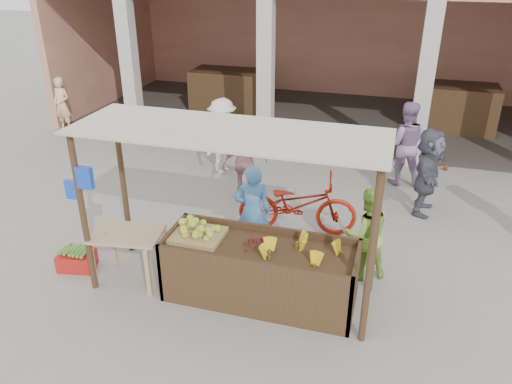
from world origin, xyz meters
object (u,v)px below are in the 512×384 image
(side_table, at_px, (128,241))
(vendor_blue, at_px, (252,209))
(red_crate, at_px, (77,260))
(vendor_green, at_px, (366,231))
(fruit_stall, at_px, (260,273))
(motorcycle, at_px, (297,203))

(side_table, bearing_deg, vendor_blue, 28.26)
(red_crate, bearing_deg, vendor_green, 3.33)
(fruit_stall, distance_m, vendor_blue, 1.17)
(motorcycle, bearing_deg, red_crate, 115.08)
(fruit_stall, xyz_separation_m, motorcycle, (0.10, 1.92, 0.15))
(vendor_blue, bearing_deg, vendor_green, 160.40)
(red_crate, distance_m, vendor_blue, 2.79)
(side_table, height_order, motorcycle, motorcycle)
(side_table, relative_size, vendor_blue, 0.64)
(vendor_blue, bearing_deg, motorcycle, -137.26)
(fruit_stall, height_order, red_crate, fruit_stall)
(fruit_stall, xyz_separation_m, red_crate, (-2.87, -0.10, -0.27))
(red_crate, height_order, vendor_green, vendor_green)
(red_crate, relative_size, motorcycle, 0.25)
(vendor_green, bearing_deg, side_table, -6.45)
(fruit_stall, height_order, vendor_green, vendor_green)
(fruit_stall, height_order, side_table, fruit_stall)
(fruit_stall, distance_m, red_crate, 2.89)
(fruit_stall, xyz_separation_m, side_table, (-1.93, -0.12, 0.25))
(vendor_blue, relative_size, vendor_green, 1.11)
(side_table, relative_size, vendor_green, 0.71)
(fruit_stall, bearing_deg, vendor_green, 36.23)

